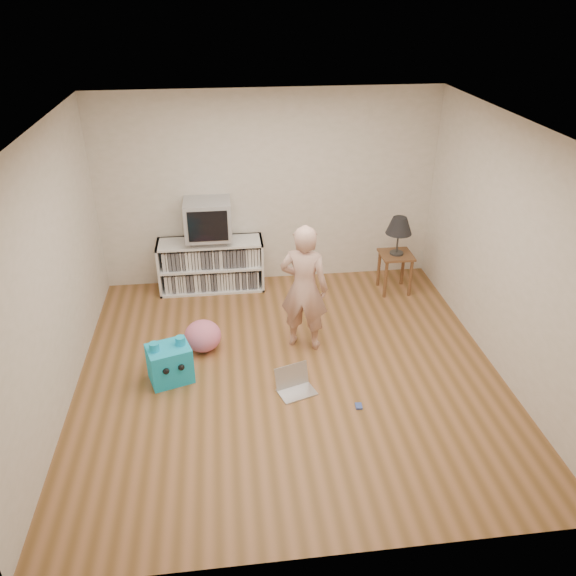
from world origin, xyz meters
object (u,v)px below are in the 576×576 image
(table_lamp, at_px, (399,226))
(side_table, at_px, (395,263))
(crt_tv, at_px, (208,219))
(plush_pink, at_px, (203,336))
(dvd_deck, at_px, (209,239))
(laptop, at_px, (294,384))
(plush_blue, at_px, (170,363))
(person, at_px, (304,288))
(media_unit, at_px, (211,264))

(table_lamp, bearing_deg, side_table, 0.00)
(crt_tv, xyz_separation_m, plush_pink, (-0.11, -1.47, -0.84))
(dvd_deck, height_order, laptop, dvd_deck)
(dvd_deck, relative_size, crt_tv, 0.75)
(crt_tv, bearing_deg, side_table, -8.50)
(plush_blue, bearing_deg, dvd_deck, 59.81)
(plush_blue, xyz_separation_m, plush_pink, (0.33, 0.53, -0.03))
(laptop, bearing_deg, plush_blue, 147.02)
(table_lamp, height_order, plush_pink, table_lamp)
(laptop, relative_size, plush_pink, 1.05)
(side_table, distance_m, person, 1.85)
(media_unit, distance_m, side_table, 2.49)
(laptop, distance_m, plush_pink, 1.27)
(plush_blue, bearing_deg, person, 0.31)
(laptop, xyz_separation_m, plush_pink, (-0.94, 0.85, 0.11))
(media_unit, relative_size, dvd_deck, 3.11)
(dvd_deck, bearing_deg, plush_pink, -94.28)
(media_unit, height_order, side_table, media_unit)
(dvd_deck, xyz_separation_m, plush_pink, (-0.11, -1.48, -0.56))
(table_lamp, bearing_deg, plush_blue, -150.64)
(dvd_deck, xyz_separation_m, person, (1.04, -1.52, 0.01))
(dvd_deck, distance_m, person, 1.84)
(plush_pink, bearing_deg, laptop, -42.22)
(person, bearing_deg, plush_pink, 19.21)
(media_unit, relative_size, plush_blue, 2.73)
(dvd_deck, bearing_deg, person, -55.49)
(side_table, bearing_deg, crt_tv, 171.50)
(dvd_deck, relative_size, side_table, 0.82)
(side_table, xyz_separation_m, person, (-1.41, -1.15, 0.33))
(media_unit, distance_m, dvd_deck, 0.39)
(plush_pink, bearing_deg, side_table, 23.31)
(laptop, bearing_deg, side_table, 31.79)
(laptop, bearing_deg, media_unit, 90.96)
(laptop, relative_size, plush_blue, 0.86)
(table_lamp, bearing_deg, person, -140.88)
(side_table, bearing_deg, person, -140.88)
(person, bearing_deg, side_table, -119.55)
(crt_tv, height_order, plush_pink, crt_tv)
(media_unit, height_order, person, person)
(laptop, height_order, plush_pink, plush_pink)
(side_table, bearing_deg, dvd_deck, 171.43)
(person, height_order, laptop, person)
(side_table, xyz_separation_m, plush_blue, (-2.90, -1.63, -0.20))
(laptop, bearing_deg, table_lamp, 31.79)
(person, xyz_separation_m, plush_blue, (-1.49, -0.48, -0.54))
(plush_blue, bearing_deg, side_table, 11.69)
(side_table, relative_size, person, 0.37)
(table_lamp, distance_m, plush_blue, 3.41)
(crt_tv, relative_size, person, 0.40)
(crt_tv, relative_size, table_lamp, 1.17)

